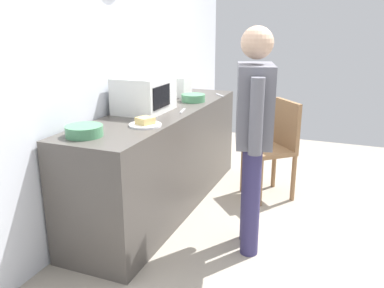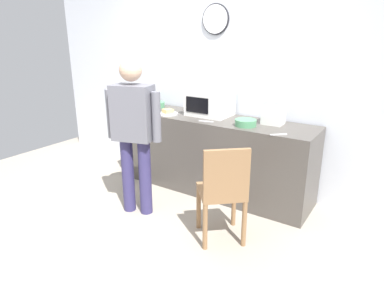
{
  "view_description": "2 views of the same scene",
  "coord_description": "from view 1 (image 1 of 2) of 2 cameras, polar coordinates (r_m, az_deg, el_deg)",
  "views": [
    {
      "loc": [
        -2.87,
        -0.32,
        1.65
      ],
      "look_at": [
        0.05,
        0.85,
        0.7
      ],
      "focal_mm": 37.78,
      "sensor_mm": 36.0,
      "label": 1
    },
    {
      "loc": [
        2.13,
        -2.11,
        1.84
      ],
      "look_at": [
        0.19,
        0.84,
        0.69
      ],
      "focal_mm": 31.36,
      "sensor_mm": 36.0,
      "label": 2
    }
  ],
  "objects": [
    {
      "name": "person_standing",
      "position": [
        2.87,
        8.68,
        2.56
      ],
      "size": [
        0.57,
        0.34,
        1.63
      ],
      "color": "navy",
      "rests_on": "ground_plane"
    },
    {
      "name": "kitchen_counter",
      "position": [
        3.68,
        -4.24,
        -2.11
      ],
      "size": [
        2.37,
        0.62,
        0.91
      ],
      "primitive_type": "cube",
      "color": "#4C4742",
      "rests_on": "ground_plane"
    },
    {
      "name": "fork_utensil",
      "position": [
        3.48,
        -1.36,
        4.72
      ],
      "size": [
        0.17,
        0.05,
        0.01
      ],
      "primitive_type": "cube",
      "rotation": [
        0.0,
        0.0,
        0.2
      ],
      "color": "silver",
      "rests_on": "kitchen_counter"
    },
    {
      "name": "toaster",
      "position": [
        4.18,
        -1.72,
        8.1
      ],
      "size": [
        0.22,
        0.18,
        0.2
      ],
      "primitive_type": "cube",
      "color": "silver",
      "rests_on": "kitchen_counter"
    },
    {
      "name": "wooden_chair",
      "position": [
        3.96,
        11.78,
        -0.02
      ],
      "size": [
        0.56,
        0.56,
        0.94
      ],
      "color": "olive",
      "rests_on": "ground_plane"
    },
    {
      "name": "ground_plane",
      "position": [
        3.33,
        13.75,
        -13.38
      ],
      "size": [
        6.0,
        6.0,
        0.0
      ],
      "primitive_type": "plane",
      "color": "#9E9384"
    },
    {
      "name": "spoon_utensil",
      "position": [
        4.25,
        3.94,
        6.9
      ],
      "size": [
        0.14,
        0.13,
        0.01
      ],
      "primitive_type": "cube",
      "rotation": [
        0.0,
        0.0,
        0.75
      ],
      "color": "silver",
      "rests_on": "kitchen_counter"
    },
    {
      "name": "back_wall",
      "position": [
        3.47,
        -12.13,
        10.78
      ],
      "size": [
        5.4,
        0.13,
        2.6
      ],
      "color": "silver",
      "rests_on": "ground_plane"
    },
    {
      "name": "salad_bowl",
      "position": [
        2.8,
        -14.97,
        1.8
      ],
      "size": [
        0.25,
        0.25,
        0.07
      ],
      "primitive_type": "cylinder",
      "color": "#4C8E60",
      "rests_on": "kitchen_counter"
    },
    {
      "name": "cereal_bowl",
      "position": [
        3.91,
        0.18,
        6.52
      ],
      "size": [
        0.23,
        0.23,
        0.07
      ],
      "primitive_type": "cylinder",
      "color": "#4C8E60",
      "rests_on": "kitchen_counter"
    },
    {
      "name": "microwave",
      "position": [
        3.47,
        -6.75,
        7.01
      ],
      "size": [
        0.5,
        0.39,
        0.3
      ],
      "color": "silver",
      "rests_on": "kitchen_counter"
    },
    {
      "name": "sandwich_plate",
      "position": [
        3.0,
        -6.62,
        2.94
      ],
      "size": [
        0.24,
        0.24,
        0.07
      ],
      "color": "white",
      "rests_on": "kitchen_counter"
    }
  ]
}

